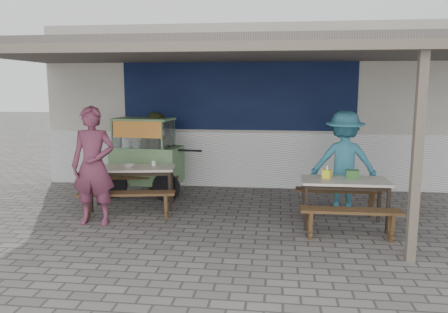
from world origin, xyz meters
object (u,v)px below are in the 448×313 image
bench_right_street (351,217)px  patron_wall_side (155,154)px  tissue_box (327,174)px  table_left (132,171)px  bench_left_street (127,199)px  patron_street_side (93,166)px  condiment_bowl (129,166)px  vendor_cart (146,154)px  patron_right_table (344,162)px  bench_right_wall (338,196)px  bench_left_wall (138,181)px  condiment_jar (154,163)px  table_right (345,185)px  donation_box (352,174)px

bench_right_street → patron_wall_side: size_ratio=0.85×
tissue_box → table_left: bearing=171.3°
patron_wall_side → bench_left_street: bearing=91.7°
patron_street_side → condiment_bowl: (0.24, 0.98, -0.17)m
table_left → vendor_cart: 0.94m
table_left → patron_right_table: (3.73, 0.22, 0.21)m
bench_right_street → condiment_bowl: condiment_bowl is taller
table_left → bench_right_wall: size_ratio=1.11×
bench_left_wall → condiment_bowl: size_ratio=8.50×
patron_street_side → condiment_jar: bearing=57.1°
patron_wall_side → tissue_box: 3.60m
vendor_cart → patron_street_side: bearing=-91.2°
bench_left_street → condiment_jar: 1.00m
condiment_jar → patron_right_table: bearing=0.2°
bench_left_wall → table_right: table_right is taller
bench_left_wall → patron_street_side: bearing=-106.5°
vendor_cart → patron_right_table: 3.82m
table_left → bench_right_wall: table_left is taller
table_left → patron_street_side: patron_street_side is taller
bench_left_wall → condiment_jar: (0.46, -0.46, 0.45)m
bench_right_wall → donation_box: donation_box is taller
bench_left_street → patron_street_side: bearing=-154.0°
vendor_cart → tissue_box: 3.68m
bench_left_wall → patron_street_side: size_ratio=0.86×
bench_left_wall → tissue_box: 3.71m
bench_right_street → patron_wall_side: bearing=146.1°
tissue_box → patron_street_side: bearing=-173.0°
bench_left_street → patron_right_table: size_ratio=0.91×
condiment_jar → tissue_box: bearing=-13.4°
bench_left_wall → vendor_cart: bearing=60.4°
bench_left_street → patron_wall_side: bearing=79.7°
bench_left_wall → tissue_box: size_ratio=12.59×
bench_left_wall → bench_right_street: 4.21m
bench_left_street → donation_box: donation_box is taller
bench_right_street → tissue_box: tissue_box is taller
patron_street_side → patron_wall_side: 2.07m
bench_left_wall → patron_right_table: size_ratio=0.91×
table_left → tissue_box: size_ratio=12.34×
vendor_cart → condiment_bowl: (-0.03, -0.92, -0.08)m
bench_right_wall → condiment_jar: 3.32m
bench_left_street → bench_right_street: same height
bench_left_street → bench_left_wall: same height
bench_left_street → bench_left_wall: bearing=90.0°
table_left → patron_wall_side: (0.12, 1.06, 0.17)m
patron_wall_side → condiment_bowl: patron_wall_side is taller
bench_right_street → table_right: bearing=90.0°
patron_street_side → condiment_jar: 1.34m
table_right → condiment_jar: (-3.28, 0.84, 0.12)m
patron_street_side → patron_right_table: (4.03, 1.19, -0.06)m
vendor_cart → patron_wall_side: (0.15, 0.13, -0.01)m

